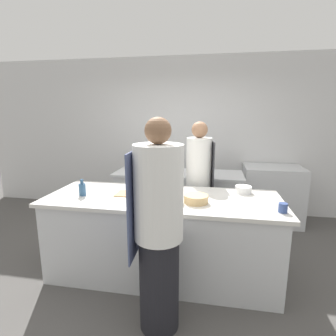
{
  "coord_description": "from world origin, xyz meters",
  "views": [
    {
      "loc": [
        0.54,
        -2.69,
        1.82
      ],
      "look_at": [
        0.0,
        0.35,
        1.17
      ],
      "focal_mm": 28.0,
      "sensor_mm": 36.0,
      "label": 1
    }
  ],
  "objects_px": {
    "chef_at_prep_near": "(158,230)",
    "bottle_olive_oil": "(82,189)",
    "cup": "(283,208)",
    "bowl_mixing_large": "(196,199)",
    "bowl_prep_small": "(149,200)",
    "chef_at_stove": "(199,185)",
    "oven_range": "(271,195)",
    "bowl_ceramic_blue": "(243,189)",
    "bottle_wine": "(178,193)",
    "bottle_vinegar": "(157,199)"
  },
  "relations": [
    {
      "from": "bowl_prep_small",
      "to": "bowl_ceramic_blue",
      "type": "height_order",
      "value": "bowl_ceramic_blue"
    },
    {
      "from": "oven_range",
      "to": "bowl_mixing_large",
      "type": "xyz_separation_m",
      "value": [
        -1.14,
        -1.87,
        0.48
      ]
    },
    {
      "from": "bowl_ceramic_blue",
      "to": "cup",
      "type": "distance_m",
      "value": 0.64
    },
    {
      "from": "chef_at_stove",
      "to": "bowl_mixing_large",
      "type": "distance_m",
      "value": 0.87
    },
    {
      "from": "oven_range",
      "to": "bowl_prep_small",
      "type": "bearing_deg",
      "value": -129.08
    },
    {
      "from": "oven_range",
      "to": "bottle_olive_oil",
      "type": "bearing_deg",
      "value": -142.34
    },
    {
      "from": "bottle_olive_oil",
      "to": "bowl_ceramic_blue",
      "type": "distance_m",
      "value": 1.82
    },
    {
      "from": "chef_at_stove",
      "to": "bowl_prep_small",
      "type": "distance_m",
      "value": 1.08
    },
    {
      "from": "bottle_wine",
      "to": "bowl_ceramic_blue",
      "type": "xyz_separation_m",
      "value": [
        0.7,
        0.41,
        -0.04
      ]
    },
    {
      "from": "chef_at_stove",
      "to": "bottle_wine",
      "type": "bearing_deg",
      "value": -21.46
    },
    {
      "from": "chef_at_stove",
      "to": "bottle_olive_oil",
      "type": "xyz_separation_m",
      "value": [
        -1.24,
        -0.85,
        0.13
      ]
    },
    {
      "from": "bottle_wine",
      "to": "bowl_mixing_large",
      "type": "height_order",
      "value": "bottle_wine"
    },
    {
      "from": "chef_at_stove",
      "to": "bottle_vinegar",
      "type": "xyz_separation_m",
      "value": [
        -0.33,
        -1.11,
        0.15
      ]
    },
    {
      "from": "bottle_olive_oil",
      "to": "bottle_wine",
      "type": "distance_m",
      "value": 1.07
    },
    {
      "from": "cup",
      "to": "bowl_ceramic_blue",
      "type": "bearing_deg",
      "value": 117.58
    },
    {
      "from": "bottle_olive_oil",
      "to": "bowl_mixing_large",
      "type": "distance_m",
      "value": 1.26
    },
    {
      "from": "chef_at_stove",
      "to": "bottle_olive_oil",
      "type": "relative_size",
      "value": 9.2
    },
    {
      "from": "chef_at_prep_near",
      "to": "bowl_mixing_large",
      "type": "distance_m",
      "value": 0.7
    },
    {
      "from": "bowl_prep_small",
      "to": "cup",
      "type": "distance_m",
      "value": 1.28
    },
    {
      "from": "bottle_olive_oil",
      "to": "oven_range",
      "type": "bearing_deg",
      "value": 37.66
    },
    {
      "from": "oven_range",
      "to": "bowl_ceramic_blue",
      "type": "bearing_deg",
      "value": -113.63
    },
    {
      "from": "bottle_olive_oil",
      "to": "bowl_prep_small",
      "type": "height_order",
      "value": "bottle_olive_oil"
    },
    {
      "from": "bowl_mixing_large",
      "to": "bowl_ceramic_blue",
      "type": "bearing_deg",
      "value": 40.63
    },
    {
      "from": "oven_range",
      "to": "chef_at_stove",
      "type": "distance_m",
      "value": 1.58
    },
    {
      "from": "chef_at_prep_near",
      "to": "bowl_ceramic_blue",
      "type": "height_order",
      "value": "chef_at_prep_near"
    },
    {
      "from": "chef_at_prep_near",
      "to": "bottle_olive_oil",
      "type": "distance_m",
      "value": 1.21
    },
    {
      "from": "chef_at_stove",
      "to": "bowl_ceramic_blue",
      "type": "xyz_separation_m",
      "value": [
        0.54,
        -0.43,
        0.09
      ]
    },
    {
      "from": "bowl_mixing_large",
      "to": "cup",
      "type": "xyz_separation_m",
      "value": [
        0.81,
        -0.13,
        0.0
      ]
    },
    {
      "from": "bottle_vinegar",
      "to": "bowl_prep_small",
      "type": "xyz_separation_m",
      "value": [
        -0.11,
        0.14,
        -0.06
      ]
    },
    {
      "from": "bottle_wine",
      "to": "bowl_mixing_large",
      "type": "bearing_deg",
      "value": -8.66
    },
    {
      "from": "bowl_mixing_large",
      "to": "bowl_prep_small",
      "type": "height_order",
      "value": "bowl_mixing_large"
    },
    {
      "from": "chef_at_prep_near",
      "to": "bottle_olive_oil",
      "type": "xyz_separation_m",
      "value": [
        -1.0,
        0.66,
        0.1
      ]
    },
    {
      "from": "chef_at_stove",
      "to": "cup",
      "type": "xyz_separation_m",
      "value": [
        0.83,
        -1.0,
        0.1
      ]
    },
    {
      "from": "chef_at_stove",
      "to": "bowl_prep_small",
      "type": "relative_size",
      "value": 7.38
    },
    {
      "from": "oven_range",
      "to": "bottle_wine",
      "type": "xyz_separation_m",
      "value": [
        -1.32,
        -1.84,
        0.52
      ]
    },
    {
      "from": "chef_at_stove",
      "to": "bowl_mixing_large",
      "type": "height_order",
      "value": "chef_at_stove"
    },
    {
      "from": "bottle_vinegar",
      "to": "bottle_wine",
      "type": "distance_m",
      "value": 0.32
    },
    {
      "from": "bowl_mixing_large",
      "to": "bottle_olive_oil",
      "type": "bearing_deg",
      "value": 179.26
    },
    {
      "from": "bowl_prep_small",
      "to": "bowl_ceramic_blue",
      "type": "xyz_separation_m",
      "value": [
        0.98,
        0.55,
        0.0
      ]
    },
    {
      "from": "oven_range",
      "to": "bottle_vinegar",
      "type": "relative_size",
      "value": 3.87
    },
    {
      "from": "oven_range",
      "to": "bottle_vinegar",
      "type": "bearing_deg",
      "value": -125.24
    },
    {
      "from": "bowl_ceramic_blue",
      "to": "oven_range",
      "type": "bearing_deg",
      "value": 66.37
    },
    {
      "from": "chef_at_stove",
      "to": "bowl_ceramic_blue",
      "type": "bearing_deg",
      "value": 40.79
    },
    {
      "from": "chef_at_prep_near",
      "to": "bottle_vinegar",
      "type": "height_order",
      "value": "chef_at_prep_near"
    },
    {
      "from": "chef_at_prep_near",
      "to": "cup",
      "type": "height_order",
      "value": "chef_at_prep_near"
    },
    {
      "from": "chef_at_stove",
      "to": "bowl_ceramic_blue",
      "type": "height_order",
      "value": "chef_at_stove"
    },
    {
      "from": "bowl_mixing_large",
      "to": "bowl_prep_small",
      "type": "relative_size",
      "value": 1.07
    },
    {
      "from": "oven_range",
      "to": "chef_at_stove",
      "type": "height_order",
      "value": "chef_at_stove"
    },
    {
      "from": "bottle_olive_oil",
      "to": "bowl_prep_small",
      "type": "relative_size",
      "value": 0.8
    },
    {
      "from": "oven_range",
      "to": "bowl_ceramic_blue",
      "type": "height_order",
      "value": "bowl_ceramic_blue"
    }
  ]
}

